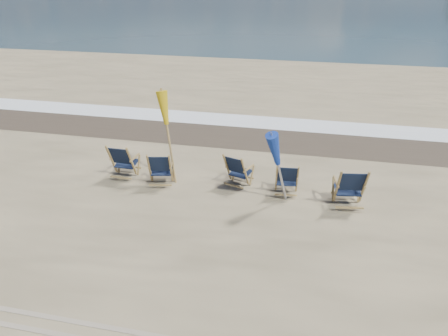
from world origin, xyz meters
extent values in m
cube|color=silver|center=(0.00, 8.30, 0.00)|extent=(200.00, 1.40, 0.01)
cube|color=#42362A|center=(0.00, 6.80, 0.00)|extent=(200.00, 2.60, 0.00)
cylinder|color=olive|center=(-1.64, 3.06, 1.20)|extent=(0.06, 0.06, 2.40)
cone|color=gold|center=(-1.64, 3.06, 1.92)|extent=(0.30, 0.30, 0.85)
cylinder|color=#A5A5AD|center=(1.30, 2.36, 1.00)|extent=(0.06, 0.06, 2.00)
cone|color=navy|center=(1.30, 2.36, 1.52)|extent=(0.30, 0.30, 0.85)
camera|label=1|loc=(2.04, -6.88, 5.22)|focal=35.00mm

